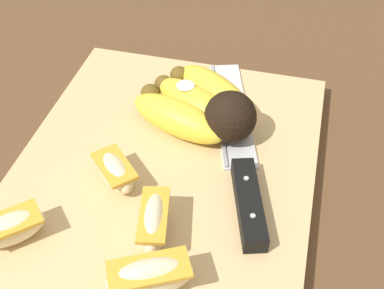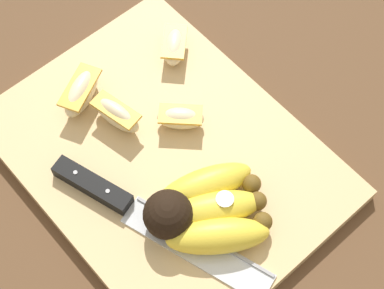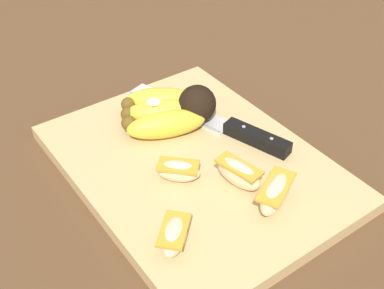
{
  "view_description": "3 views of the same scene",
  "coord_description": "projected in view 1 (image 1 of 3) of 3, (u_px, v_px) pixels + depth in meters",
  "views": [
    {
      "loc": [
        -0.34,
        -0.12,
        0.4
      ],
      "look_at": [
        0.01,
        -0.03,
        0.05
      ],
      "focal_mm": 47.9,
      "sensor_mm": 36.0,
      "label": 1
    },
    {
      "loc": [
        0.27,
        -0.21,
        0.69
      ],
      "look_at": [
        0.01,
        0.02,
        0.04
      ],
      "focal_mm": 59.69,
      "sensor_mm": 36.0,
      "label": 2
    },
    {
      "loc": [
        -0.43,
        0.31,
        0.47
      ],
      "look_at": [
        0.0,
        -0.01,
        0.03
      ],
      "focal_mm": 47.36,
      "sensor_mm": 36.0,
      "label": 3
    }
  ],
  "objects": [
    {
      "name": "apple_wedge_near",
      "position": [
        12.0,
        228.0,
        0.45
      ],
      "size": [
        0.06,
        0.06,
        0.03
      ],
      "color": "beige",
      "rests_on": "cutting_board"
    },
    {
      "name": "ground_plane",
      "position": [
        165.0,
        179.0,
        0.54
      ],
      "size": [
        6.0,
        6.0,
        0.0
      ],
      "primitive_type": "plane",
      "color": "brown"
    },
    {
      "name": "apple_wedge_extra",
      "position": [
        150.0,
        277.0,
        0.41
      ],
      "size": [
        0.06,
        0.08,
        0.04
      ],
      "color": "beige",
      "rests_on": "cutting_board"
    },
    {
      "name": "cutting_board",
      "position": [
        165.0,
        184.0,
        0.52
      ],
      "size": [
        0.4,
        0.3,
        0.02
      ],
      "primitive_type": "cube",
      "color": "tan",
      "rests_on": "ground_plane"
    },
    {
      "name": "apple_wedge_far",
      "position": [
        115.0,
        172.0,
        0.5
      ],
      "size": [
        0.06,
        0.06,
        0.03
      ],
      "color": "beige",
      "rests_on": "cutting_board"
    },
    {
      "name": "banana_bunch",
      "position": [
        203.0,
        106.0,
        0.56
      ],
      "size": [
        0.14,
        0.15,
        0.06
      ],
      "color": "black",
      "rests_on": "cutting_board"
    },
    {
      "name": "chefs_knife",
      "position": [
        242.0,
        167.0,
        0.51
      ],
      "size": [
        0.28,
        0.11,
        0.02
      ],
      "color": "silver",
      "rests_on": "cutting_board"
    },
    {
      "name": "apple_wedge_middle",
      "position": [
        154.0,
        222.0,
        0.45
      ],
      "size": [
        0.07,
        0.04,
        0.04
      ],
      "color": "beige",
      "rests_on": "cutting_board"
    }
  ]
}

